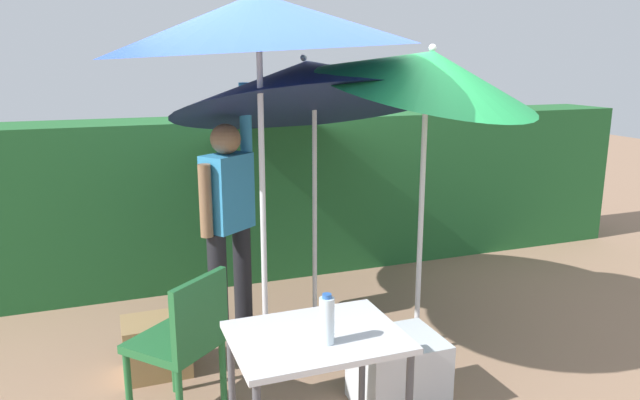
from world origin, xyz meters
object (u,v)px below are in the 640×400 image
at_px(cooler_box, 398,372).
at_px(bottle_water, 327,320).
at_px(crate_cardboard, 157,346).
at_px(umbrella_yellow, 259,23).
at_px(umbrella_rainbow, 429,72).
at_px(chair_plastic, 184,338).
at_px(umbrella_orange, 309,85).
at_px(person_vendor, 228,214).
at_px(folding_table, 317,353).

distance_m(cooler_box, bottle_water, 1.10).
distance_m(cooler_box, crate_cardboard, 1.60).
xyz_separation_m(umbrella_yellow, cooler_box, (0.65, -0.60, -2.03)).
xyz_separation_m(umbrella_rainbow, chair_plastic, (-1.66, -0.24, -1.46)).
bearing_deg(umbrella_orange, bottle_water, -107.23).
height_order(umbrella_orange, person_vendor, umbrella_orange).
bearing_deg(cooler_box, folding_table, -146.98).
bearing_deg(folding_table, bottle_water, -83.44).
bearing_deg(umbrella_yellow, bottle_water, -90.93).
relative_size(umbrella_yellow, chair_plastic, 2.77).
bearing_deg(bottle_water, umbrella_rainbow, 44.22).
distance_m(umbrella_yellow, cooler_box, 2.22).
relative_size(umbrella_rainbow, crate_cardboard, 5.44).
height_order(umbrella_yellow, cooler_box, umbrella_yellow).
bearing_deg(bottle_water, umbrella_orange, 72.77).
xyz_separation_m(umbrella_orange, folding_table, (-0.60, -1.80, -1.17)).
distance_m(umbrella_yellow, crate_cardboard, 2.19).
xyz_separation_m(umbrella_orange, cooler_box, (0.08, -1.36, -1.64)).
bearing_deg(crate_cardboard, person_vendor, 35.90).
relative_size(folding_table, bottle_water, 3.33).
relative_size(person_vendor, chair_plastic, 2.11).
height_order(folding_table, bottle_water, bottle_water).
height_order(umbrella_orange, umbrella_yellow, umbrella_yellow).
bearing_deg(folding_table, crate_cardboard, 115.30).
relative_size(umbrella_orange, folding_table, 2.87).
xyz_separation_m(person_vendor, folding_table, (0.04, -1.79, -0.25)).
distance_m(chair_plastic, folding_table, 0.93).
bearing_deg(umbrella_orange, cooler_box, -86.68).
bearing_deg(umbrella_orange, chair_plastic, -136.93).
bearing_deg(folding_table, chair_plastic, 125.25).
xyz_separation_m(umbrella_yellow, person_vendor, (-0.07, 0.74, -1.31)).
relative_size(umbrella_orange, person_vendor, 1.22).
distance_m(umbrella_yellow, bottle_water, 1.77).
bearing_deg(bottle_water, person_vendor, 91.53).
bearing_deg(bottle_water, chair_plastic, 122.43).
distance_m(folding_table, bottle_water, 0.24).
distance_m(umbrella_orange, umbrella_yellow, 1.03).
height_order(umbrella_orange, chair_plastic, umbrella_orange).
bearing_deg(cooler_box, crate_cardboard, 145.45).
bearing_deg(person_vendor, chair_plastic, -115.17).
height_order(umbrella_rainbow, folding_table, umbrella_rainbow).
xyz_separation_m(umbrella_yellow, bottle_water, (-0.02, -1.15, -1.35)).
xyz_separation_m(umbrella_orange, person_vendor, (-0.64, -0.02, -0.92)).
distance_m(umbrella_rainbow, umbrella_yellow, 1.14).
xyz_separation_m(umbrella_rainbow, bottle_water, (-1.12, -1.09, -1.07)).
height_order(umbrella_yellow, bottle_water, umbrella_yellow).
bearing_deg(bottle_water, umbrella_yellow, 89.07).
xyz_separation_m(person_vendor, crate_cardboard, (-0.60, -0.43, -0.75)).
bearing_deg(person_vendor, umbrella_orange, 1.44).
height_order(umbrella_yellow, chair_plastic, umbrella_yellow).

